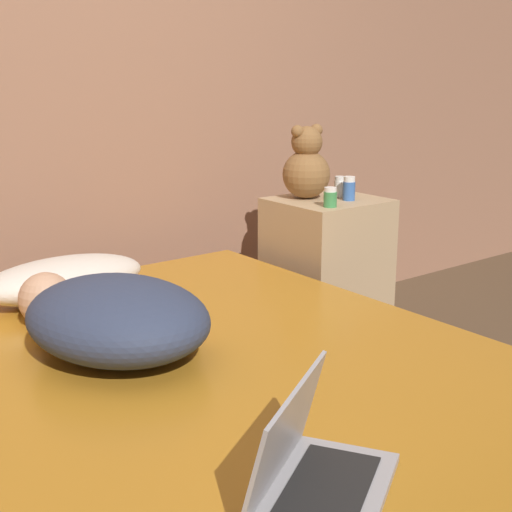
{
  "coord_description": "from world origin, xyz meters",
  "views": [
    {
      "loc": [
        -0.94,
        -1.45,
        1.21
      ],
      "look_at": [
        0.36,
        0.24,
        0.64
      ],
      "focal_mm": 50.0,
      "sensor_mm": 36.0,
      "label": 1
    }
  ],
  "objects": [
    {
      "name": "bottle_blue",
      "position": [
        1.08,
        0.56,
        0.74
      ],
      "size": [
        0.05,
        0.05,
        0.1
      ],
      "color": "#3866B2",
      "rests_on": "nightstand"
    },
    {
      "name": "wall_back",
      "position": [
        0.0,
        1.23,
        1.3
      ],
      "size": [
        8.0,
        0.06,
        2.6
      ],
      "color": "#996B51",
      "rests_on": "ground_plane"
    },
    {
      "name": "bottle_green",
      "position": [
        0.92,
        0.5,
        0.73
      ],
      "size": [
        0.05,
        0.05,
        0.08
      ],
      "color": "#3D8E4C",
      "rests_on": "nightstand"
    },
    {
      "name": "nightstand",
      "position": [
        1.03,
        0.63,
        0.35
      ],
      "size": [
        0.42,
        0.39,
        0.69
      ],
      "color": "tan",
      "rests_on": "ground_plane"
    },
    {
      "name": "teddy_bear",
      "position": [
        0.97,
        0.7,
        0.82
      ],
      "size": [
        0.19,
        0.19,
        0.3
      ],
      "color": "brown",
      "rests_on": "nightstand"
    },
    {
      "name": "bottle_white",
      "position": [
        1.1,
        0.64,
        0.74
      ],
      "size": [
        0.05,
        0.05,
        0.09
      ],
      "color": "white",
      "rests_on": "nightstand"
    },
    {
      "name": "pillow",
      "position": [
        -0.07,
        0.72,
        0.53
      ],
      "size": [
        0.55,
        0.28,
        0.14
      ],
      "color": "beige",
      "rests_on": "bed"
    },
    {
      "name": "laptop",
      "position": [
        -0.17,
        -0.62,
        0.51
      ],
      "size": [
        0.4,
        0.35,
        0.21
      ],
      "rotation": [
        0.0,
        0.0,
        0.55
      ],
      "color": "#9E9EA3",
      "rests_on": "bed"
    },
    {
      "name": "bed",
      "position": [
        0.0,
        0.0,
        0.23
      ],
      "size": [
        1.52,
        1.91,
        0.46
      ],
      "color": "brown",
      "rests_on": "ground_plane"
    },
    {
      "name": "person_lying",
      "position": [
        -0.15,
        0.21,
        0.56
      ],
      "size": [
        0.53,
        0.73,
        0.21
      ],
      "rotation": [
        0.0,
        0.0,
        0.19
      ],
      "color": "#2D3851",
      "rests_on": "bed"
    }
  ]
}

